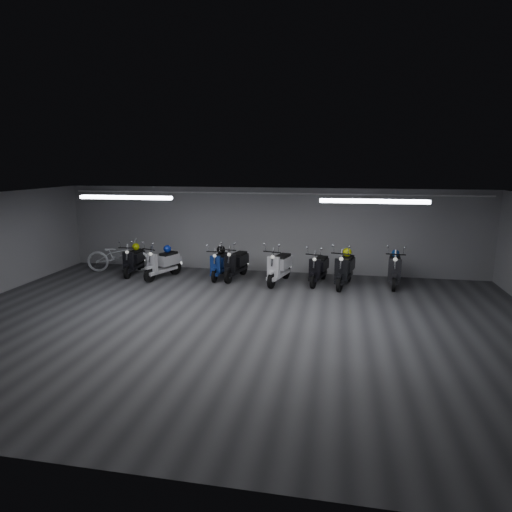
% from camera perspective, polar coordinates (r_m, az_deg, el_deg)
% --- Properties ---
extents(floor, '(14.00, 10.00, 0.01)m').
position_cam_1_polar(floor, '(10.03, -2.83, -8.86)').
color(floor, '#363538').
rests_on(floor, ground).
extents(ceiling, '(14.00, 10.00, 0.01)m').
position_cam_1_polar(ceiling, '(9.40, -3.01, 7.35)').
color(ceiling, gray).
rests_on(ceiling, ground).
extents(back_wall, '(14.00, 0.01, 2.80)m').
position_cam_1_polar(back_wall, '(14.45, 1.73, 3.41)').
color(back_wall, gray).
rests_on(back_wall, ground).
extents(front_wall, '(14.00, 0.01, 2.80)m').
position_cam_1_polar(front_wall, '(5.14, -16.44, -13.49)').
color(front_wall, gray).
rests_on(front_wall, ground).
extents(fluor_strip_left, '(2.40, 0.18, 0.08)m').
position_cam_1_polar(fluor_strip_left, '(11.40, -16.72, 7.36)').
color(fluor_strip_left, white).
rests_on(fluor_strip_left, ceiling).
extents(fluor_strip_right, '(2.40, 0.18, 0.08)m').
position_cam_1_polar(fluor_strip_right, '(10.17, 15.18, 6.94)').
color(fluor_strip_right, white).
rests_on(fluor_strip_right, ceiling).
extents(conduit, '(13.60, 0.05, 0.05)m').
position_cam_1_polar(conduit, '(14.23, 1.71, 8.22)').
color(conduit, white).
rests_on(conduit, back_wall).
extents(scooter_0, '(0.65, 1.68, 1.23)m').
position_cam_1_polar(scooter_0, '(14.69, -15.77, -0.02)').
color(scooter_0, black).
rests_on(scooter_0, floor).
extents(scooter_2, '(1.16, 1.79, 1.27)m').
position_cam_1_polar(scooter_2, '(13.99, -12.17, -0.34)').
color(scooter_2, silver).
rests_on(scooter_2, floor).
extents(scooter_4, '(0.57, 1.60, 1.19)m').
position_cam_1_polar(scooter_4, '(13.75, -4.85, -0.50)').
color(scooter_4, navy).
rests_on(scooter_4, floor).
extents(scooter_5, '(0.90, 1.80, 1.28)m').
position_cam_1_polar(scooter_5, '(13.61, -2.64, -0.40)').
color(scooter_5, black).
rests_on(scooter_5, floor).
extents(scooter_6, '(1.02, 1.89, 1.34)m').
position_cam_1_polar(scooter_6, '(13.10, 3.06, -0.76)').
color(scooter_6, white).
rests_on(scooter_6, floor).
extents(scooter_7, '(0.92, 1.75, 1.24)m').
position_cam_1_polar(scooter_7, '(13.19, 8.23, -1.01)').
color(scooter_7, black).
rests_on(scooter_7, floor).
extents(scooter_8, '(1.01, 1.93, 1.37)m').
position_cam_1_polar(scooter_8, '(13.01, 11.57, -1.02)').
color(scooter_8, black).
rests_on(scooter_8, floor).
extents(scooter_9, '(0.81, 1.85, 1.34)m').
position_cam_1_polar(scooter_9, '(13.43, 17.73, -1.01)').
color(scooter_9, black).
rests_on(scooter_9, floor).
extents(bicycle, '(2.16, 1.18, 1.32)m').
position_cam_1_polar(bicycle, '(15.26, -17.63, 0.49)').
color(bicycle, white).
rests_on(bicycle, floor).
extents(helmet_0, '(0.24, 0.24, 0.24)m').
position_cam_1_polar(helmet_0, '(14.84, -15.48, 1.18)').
color(helmet_0, '#B2C60B').
rests_on(helmet_0, scooter_0).
extents(helmet_1, '(0.25, 0.25, 0.25)m').
position_cam_1_polar(helmet_1, '(14.10, -11.55, 0.92)').
color(helmet_1, navy).
rests_on(helmet_1, scooter_2).
extents(helmet_2, '(0.28, 0.28, 0.28)m').
position_cam_1_polar(helmet_2, '(13.90, -4.61, 0.83)').
color(helmet_2, black).
rests_on(helmet_2, scooter_4).
extents(helmet_3, '(0.27, 0.27, 0.27)m').
position_cam_1_polar(helmet_3, '(13.19, 11.86, 0.47)').
color(helmet_3, '#BAC90B').
rests_on(helmet_3, scooter_8).
extents(helmet_4, '(0.23, 0.23, 0.23)m').
position_cam_1_polar(helmet_4, '(13.62, 17.81, 0.34)').
color(helmet_4, navy).
rests_on(helmet_4, scooter_9).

